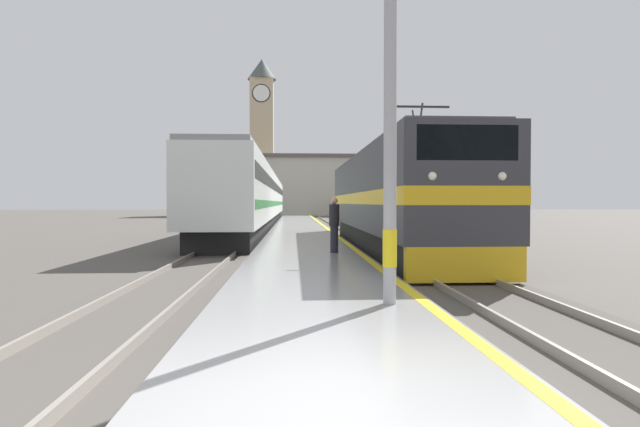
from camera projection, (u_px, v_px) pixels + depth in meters
name	position (u px, v px, depth m)	size (l,w,h in m)	color
ground_plane	(300.00, 230.00, 34.03)	(200.00, 200.00, 0.00)	#514C47
platform	(301.00, 233.00, 29.04)	(3.66, 140.00, 0.27)	#999999
rail_track_near	(360.00, 234.00, 29.23)	(2.83, 140.00, 0.16)	#514C47
rail_track_far	(245.00, 235.00, 28.87)	(2.84, 140.00, 0.16)	#514C47
locomotive_train	(389.00, 199.00, 20.25)	(2.92, 18.34, 4.94)	black
passenger_train	(258.00, 198.00, 39.55)	(2.92, 45.77, 4.20)	black
catenary_mast	(398.00, 17.00, 7.91)	(2.66, 0.23, 8.95)	#9E9EA3
person_on_platform	(334.00, 223.00, 16.21)	(0.34, 0.34, 1.80)	#23232D
clock_tower	(262.00, 132.00, 79.48)	(4.54, 4.54, 24.74)	tan
station_building	(290.00, 186.00, 71.36)	(30.35, 6.74, 8.63)	#B7B2A3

